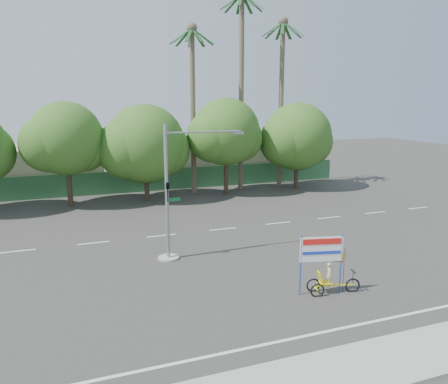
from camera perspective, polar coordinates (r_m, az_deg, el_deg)
name	(u,v)px	position (r m, az deg, el deg)	size (l,w,h in m)	color
ground	(242,281)	(20.47, 2.37, -11.52)	(120.00, 120.00, 0.00)	#33302D
sidewalk_near	(338,374)	(14.66, 14.66, -21.98)	(50.00, 2.40, 0.12)	gray
fence	(151,180)	(40.12, -9.56, 1.52)	(38.00, 0.08, 2.00)	#336B3D
building_left	(33,168)	(43.81, -23.72, 2.87)	(12.00, 8.00, 4.00)	beige
building_right	(217,161)	(46.36, -0.90, 4.08)	(14.00, 8.00, 3.60)	beige
tree_left	(65,141)	(35.43, -20.00, 6.23)	(6.66, 5.60, 8.07)	#473828
tree_center	(145,146)	(36.04, -10.33, 5.89)	(7.62, 6.40, 7.85)	#473828
tree_right	(226,134)	(37.82, 0.21, 7.54)	(6.90, 5.80, 8.36)	#473828
tree_far_right	(297,139)	(40.85, 9.50, 6.87)	(7.38, 6.20, 7.94)	#473828
palm_tall	(241,73)	(39.92, 2.29, 15.27)	(3.73, 3.79, 17.45)	#70604C
palm_mid	(281,86)	(41.57, 7.51, 13.58)	(3.73, 3.79, 15.45)	#70604C
palm_short	(193,91)	(38.36, -4.12, 12.99)	(3.73, 3.79, 14.45)	#70604C
traffic_signal	(173,204)	(22.50, -6.68, -1.58)	(4.72, 1.10, 7.00)	gray
trike_billboard	(326,270)	(19.33, 13.24, -9.85)	(2.67, 0.98, 2.68)	black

